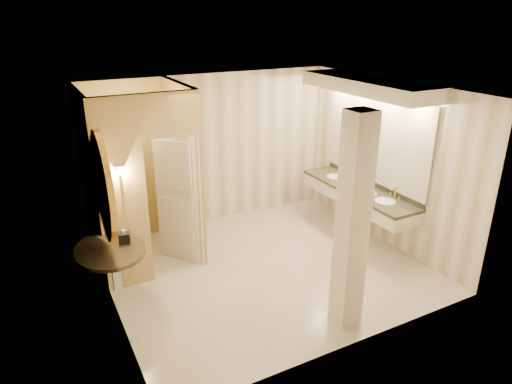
# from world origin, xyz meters

# --- Properties ---
(floor) EXTENTS (4.50, 4.50, 0.00)m
(floor) POSITION_xyz_m (0.00, 0.00, 0.00)
(floor) COLOR beige
(floor) RESTS_ON ground
(ceiling) EXTENTS (4.50, 4.50, 0.00)m
(ceiling) POSITION_xyz_m (0.00, 0.00, 2.70)
(ceiling) COLOR silver
(ceiling) RESTS_ON wall_back
(wall_back) EXTENTS (4.50, 0.02, 2.70)m
(wall_back) POSITION_xyz_m (0.00, 2.00, 1.35)
(wall_back) COLOR silver
(wall_back) RESTS_ON floor
(wall_front) EXTENTS (4.50, 0.02, 2.70)m
(wall_front) POSITION_xyz_m (0.00, -2.00, 1.35)
(wall_front) COLOR silver
(wall_front) RESTS_ON floor
(wall_left) EXTENTS (0.02, 4.00, 2.70)m
(wall_left) POSITION_xyz_m (-2.25, 0.00, 1.35)
(wall_left) COLOR silver
(wall_left) RESTS_ON floor
(wall_right) EXTENTS (0.02, 4.00, 2.70)m
(wall_right) POSITION_xyz_m (2.25, 0.00, 1.35)
(wall_right) COLOR silver
(wall_right) RESTS_ON floor
(toilet_closet) EXTENTS (1.50, 1.55, 2.70)m
(toilet_closet) POSITION_xyz_m (-1.13, 0.96, 1.39)
(toilet_closet) COLOR #CCBB6B
(toilet_closet) RESTS_ON floor
(wall_sconce) EXTENTS (0.14, 0.14, 0.42)m
(wall_sconce) POSITION_xyz_m (-1.93, 0.43, 1.73)
(wall_sconce) COLOR gold
(wall_sconce) RESTS_ON toilet_closet
(vanity) EXTENTS (0.75, 2.58, 2.09)m
(vanity) POSITION_xyz_m (1.98, 0.26, 1.63)
(vanity) COLOR silver
(vanity) RESTS_ON floor
(console_shelf) EXTENTS (1.09, 1.09, 2.00)m
(console_shelf) POSITION_xyz_m (-2.21, 0.05, 1.35)
(console_shelf) COLOR black
(console_shelf) RESTS_ON floor
(pillar) EXTENTS (0.30, 0.30, 2.70)m
(pillar) POSITION_xyz_m (0.27, -1.60, 1.35)
(pillar) COLOR silver
(pillar) RESTS_ON floor
(tissue_box) EXTENTS (0.17, 0.17, 0.14)m
(tissue_box) POSITION_xyz_m (-2.02, 0.11, 0.94)
(tissue_box) COLOR black
(tissue_box) RESTS_ON console_shelf
(toilet) EXTENTS (0.52, 0.82, 0.80)m
(toilet) POSITION_xyz_m (-1.81, 1.75, 0.40)
(toilet) COLOR white
(toilet) RESTS_ON floor
(soap_bottle_a) EXTENTS (0.07, 0.07, 0.14)m
(soap_bottle_a) POSITION_xyz_m (1.84, 0.65, 0.94)
(soap_bottle_a) COLOR beige
(soap_bottle_a) RESTS_ON vanity
(soap_bottle_b) EXTENTS (0.09, 0.09, 0.11)m
(soap_bottle_b) POSITION_xyz_m (1.91, -0.18, 0.93)
(soap_bottle_b) COLOR silver
(soap_bottle_b) RESTS_ON vanity
(soap_bottle_c) EXTENTS (0.10, 0.10, 0.21)m
(soap_bottle_c) POSITION_xyz_m (1.87, 0.24, 0.98)
(soap_bottle_c) COLOR #C6B28C
(soap_bottle_c) RESTS_ON vanity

